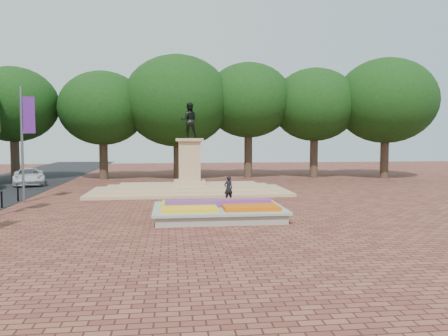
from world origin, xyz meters
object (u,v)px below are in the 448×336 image
at_px(monument, 189,181).
at_px(van, 29,177).
at_px(pedestrian, 228,189).
at_px(flower_bed, 219,210).

height_order(monument, van, monument).
distance_m(van, pedestrian, 19.00).
xyz_separation_m(flower_bed, monument, (-1.03, 10.00, 0.50)).
relative_size(flower_bed, pedestrian, 3.96).
relative_size(monument, van, 2.76).
xyz_separation_m(flower_bed, van, (-14.10, 16.76, 0.33)).
bearing_deg(monument, flower_bed, -84.13).
bearing_deg(pedestrian, flower_bed, 58.63).
xyz_separation_m(monument, van, (-13.07, 6.76, -0.18)).
height_order(van, pedestrian, pedestrian).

